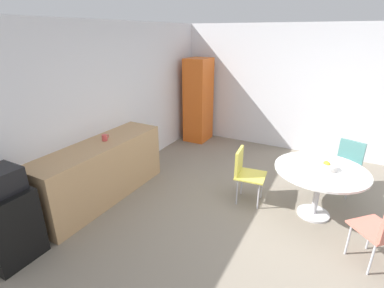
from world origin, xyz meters
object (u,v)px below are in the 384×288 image
at_px(fruit_bowl, 327,166).
at_px(mug_white, 105,138).
at_px(chair_yellow, 245,169).
at_px(mini_fridge, 7,226).
at_px(locker_cabinet, 198,100).
at_px(round_table, 320,177).
at_px(chair_teal, 348,161).

xyz_separation_m(fruit_bowl, mug_white, (-0.95, 3.02, 0.19)).
bearing_deg(chair_yellow, fruit_bowl, -82.37).
relative_size(mini_fridge, fruit_bowl, 3.30).
xyz_separation_m(locker_cabinet, round_table, (-1.95, -2.85, -0.34)).
bearing_deg(mug_white, locker_cabinet, -2.06).
bearing_deg(chair_teal, mini_fridge, 136.64).
height_order(chair_teal, fruit_bowl, same).
height_order(chair_teal, mug_white, mug_white).
xyz_separation_m(locker_cabinet, chair_yellow, (-2.06, -1.84, -0.42)).
distance_m(locker_cabinet, mug_white, 2.87).
height_order(locker_cabinet, round_table, locker_cabinet).
distance_m(mini_fridge, locker_cabinet, 4.49).
bearing_deg(mug_white, fruit_bowl, -72.48).
relative_size(round_table, fruit_bowl, 4.77).
relative_size(locker_cabinet, mug_white, 14.66).
xyz_separation_m(mini_fridge, round_table, (2.51, -2.95, 0.19)).
bearing_deg(round_table, chair_teal, -18.68).
xyz_separation_m(round_table, mug_white, (-0.92, 2.96, 0.34)).
bearing_deg(mini_fridge, mug_white, 0.13).
xyz_separation_m(chair_teal, chair_yellow, (-1.08, 1.34, 0.00)).
bearing_deg(chair_yellow, chair_teal, -51.19).
xyz_separation_m(round_table, chair_teal, (0.97, -0.33, -0.08)).
xyz_separation_m(mini_fridge, fruit_bowl, (2.54, -3.01, 0.35)).
bearing_deg(chair_yellow, mug_white, 112.59).
relative_size(round_table, mug_white, 9.32).
distance_m(chair_yellow, mug_white, 2.15).
xyz_separation_m(locker_cabinet, mug_white, (-2.87, 0.10, 0.00)).
bearing_deg(mini_fridge, chair_yellow, -39.00).
height_order(mini_fridge, round_table, mini_fridge).
distance_m(round_table, fruit_bowl, 0.17).
relative_size(chair_teal, mug_white, 6.43).
bearing_deg(mini_fridge, locker_cabinet, -1.28).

